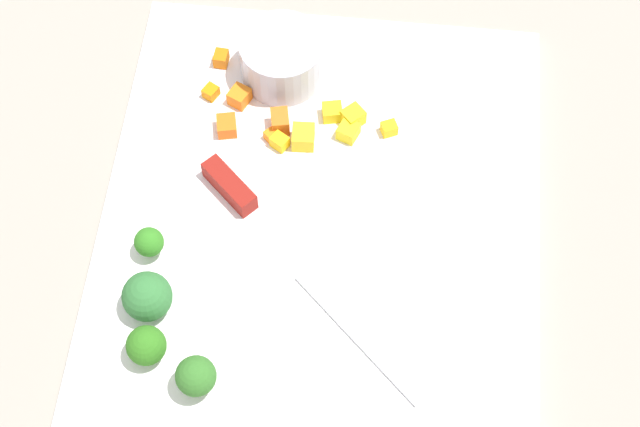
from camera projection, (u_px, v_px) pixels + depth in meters
name	position (u px, v px, depth m)	size (l,w,h in m)	color
ground_plane	(320.00, 226.00, 0.82)	(4.00, 4.00, 0.00)	gray
cutting_board	(320.00, 223.00, 0.82)	(0.43, 0.36, 0.01)	white
prep_bowl	(282.00, 59.00, 0.86)	(0.07, 0.07, 0.04)	#B1B2C1
chef_knife	(274.00, 235.00, 0.80)	(0.20, 0.21, 0.02)	silver
carrot_dice_0	(221.00, 58.00, 0.88)	(0.01, 0.01, 0.01)	orange
carrot_dice_1	(280.00, 122.00, 0.85)	(0.02, 0.02, 0.02)	orange
carrot_dice_2	(211.00, 92.00, 0.86)	(0.01, 0.01, 0.01)	orange
carrot_dice_3	(240.00, 97.00, 0.86)	(0.02, 0.02, 0.01)	orange
carrot_dice_4	(272.00, 136.00, 0.84)	(0.01, 0.01, 0.01)	orange
carrot_dice_5	(227.00, 126.00, 0.85)	(0.02, 0.02, 0.01)	orange
pepper_dice_0	(336.00, 112.00, 0.85)	(0.02, 0.02, 0.01)	yellow
pepper_dice_1	(389.00, 128.00, 0.85)	(0.01, 0.01, 0.01)	yellow
pepper_dice_2	(280.00, 142.00, 0.84)	(0.01, 0.01, 0.01)	yellow
pepper_dice_3	(303.00, 137.00, 0.84)	(0.02, 0.02, 0.02)	yellow
pepper_dice_4	(348.00, 131.00, 0.84)	(0.02, 0.02, 0.01)	yellow
pepper_dice_5	(353.00, 117.00, 0.85)	(0.02, 0.02, 0.02)	yellow
broccoli_floret_0	(147.00, 297.00, 0.76)	(0.04, 0.04, 0.04)	#94AA59
broccoli_floret_1	(146.00, 346.00, 0.74)	(0.03, 0.03, 0.04)	#8EAD6C
broccoli_floret_2	(149.00, 242.00, 0.78)	(0.02, 0.02, 0.03)	#88B36D
broccoli_floret_3	(196.00, 376.00, 0.72)	(0.03, 0.03, 0.04)	#84B454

